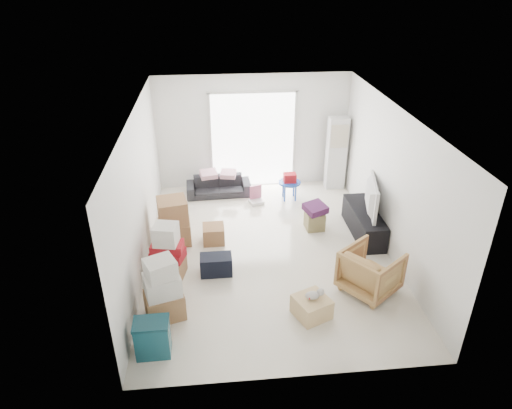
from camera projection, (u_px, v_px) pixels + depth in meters
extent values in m
cube|color=silver|center=(268.00, 256.00, 8.75)|extent=(4.50, 6.00, 0.24)
cube|color=white|center=(270.00, 106.00, 7.37)|extent=(4.50, 6.00, 0.24)
cube|color=white|center=(252.00, 130.00, 10.80)|extent=(4.50, 0.24, 2.70)
cube|color=white|center=(301.00, 304.00, 5.32)|extent=(4.50, 0.24, 2.70)
cube|color=white|center=(132.00, 193.00, 7.86)|extent=(0.24, 6.00, 2.70)
cube|color=white|center=(398.00, 182.00, 8.27)|extent=(0.24, 6.00, 2.70)
cube|color=white|center=(253.00, 140.00, 10.77)|extent=(2.00, 0.01, 2.30)
cube|color=silver|center=(211.00, 142.00, 10.68)|extent=(0.06, 0.04, 2.30)
cube|color=silver|center=(295.00, 139.00, 10.85)|extent=(0.06, 0.04, 2.30)
cube|color=silver|center=(253.00, 92.00, 10.22)|extent=(2.10, 0.04, 0.06)
cube|color=silver|center=(336.00, 153.00, 10.78)|extent=(0.45, 0.30, 1.75)
cube|color=black|center=(364.00, 222.00, 9.15)|extent=(0.47, 1.55, 0.52)
imported|color=black|center=(366.00, 208.00, 8.99)|extent=(0.90, 1.26, 0.15)
imported|color=#29292F|center=(218.00, 183.00, 10.68)|extent=(1.51, 0.49, 0.58)
cube|color=#D299AA|center=(208.00, 169.00, 10.52)|extent=(0.43, 0.37, 0.12)
cube|color=#D299AA|center=(228.00, 169.00, 10.54)|extent=(0.41, 0.36, 0.12)
imported|color=tan|center=(371.00, 269.00, 7.47)|extent=(1.12, 1.13, 0.85)
cube|color=#164D5A|center=(154.00, 346.00, 6.38)|extent=(0.48, 0.34, 0.26)
cube|color=#164D5A|center=(152.00, 332.00, 6.25)|extent=(0.48, 0.34, 0.26)
cube|color=#0C333D|center=(151.00, 323.00, 6.18)|extent=(0.49, 0.35, 0.04)
cube|color=#9A6E45|center=(165.00, 305.00, 7.02)|extent=(0.68, 0.61, 0.42)
cube|color=white|center=(162.00, 285.00, 6.84)|extent=(0.62, 0.56, 0.33)
cube|color=white|center=(160.00, 268.00, 6.70)|extent=(0.54, 0.52, 0.28)
cube|color=#9A6E45|center=(169.00, 267.00, 7.93)|extent=(0.60, 0.60, 0.37)
cube|color=red|center=(168.00, 254.00, 7.80)|extent=(0.63, 0.51, 0.17)
cube|color=red|center=(167.00, 247.00, 7.73)|extent=(0.57, 0.41, 0.15)
cube|color=white|center=(166.00, 234.00, 7.61)|extent=(0.45, 0.44, 0.35)
cube|color=#9A6E45|center=(175.00, 232.00, 8.89)|extent=(0.66, 0.56, 0.45)
cube|color=#9A6E45|center=(173.00, 211.00, 8.67)|extent=(0.63, 0.63, 0.48)
cube|color=#9A6E45|center=(214.00, 234.00, 8.91)|extent=(0.42, 0.42, 0.35)
cube|color=black|center=(216.00, 265.00, 8.00)|extent=(0.56, 0.34, 0.36)
cube|color=#928855|center=(315.00, 220.00, 9.36)|extent=(0.39, 0.39, 0.37)
cube|color=#4E1F4C|center=(315.00, 210.00, 9.24)|extent=(0.52, 0.52, 0.14)
cylinder|color=#1841AA|center=(290.00, 182.00, 10.43)|extent=(0.51, 0.51, 0.04)
cylinder|color=#1841AA|center=(294.00, 188.00, 10.65)|extent=(0.04, 0.04, 0.40)
cylinder|color=#1841AA|center=(283.00, 189.00, 10.63)|extent=(0.04, 0.04, 0.40)
cylinder|color=#1841AA|center=(285.00, 194.00, 10.41)|extent=(0.04, 0.04, 0.40)
cylinder|color=#1841AA|center=(296.00, 193.00, 10.43)|extent=(0.04, 0.04, 0.40)
cube|color=red|center=(290.00, 178.00, 10.37)|extent=(0.28, 0.22, 0.20)
cube|color=silver|center=(256.00, 202.00, 10.40)|extent=(0.36, 0.34, 0.07)
cube|color=#C95F87|center=(256.00, 192.00, 10.40)|extent=(0.28, 0.12, 0.33)
cube|color=tan|center=(312.00, 307.00, 7.05)|extent=(0.65, 0.65, 0.33)
ellipsoid|color=#B2ADA8|center=(312.00, 295.00, 6.94)|extent=(0.22, 0.16, 0.12)
cube|color=red|center=(312.00, 295.00, 6.94)|extent=(0.17, 0.14, 0.03)
sphere|color=#B2ADA8|center=(320.00, 292.00, 6.96)|extent=(0.12, 0.12, 0.12)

